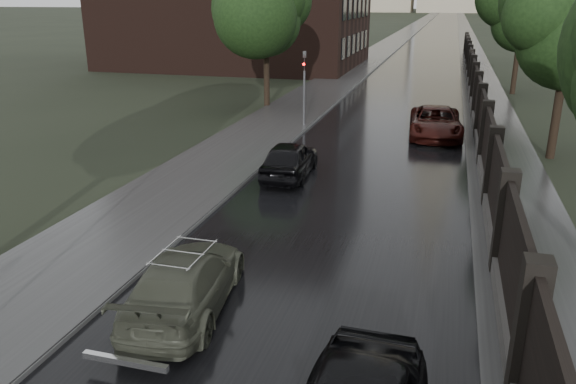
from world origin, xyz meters
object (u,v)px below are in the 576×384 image
(traffic_light, at_px, (304,82))
(volga_sedan, at_px, (185,282))
(tree_right_b, at_px, (568,40))
(tree_right_c, at_px, (521,23))
(tree_left_far, at_px, (266,21))
(car_right_far, at_px, (436,122))
(hatchback_left, at_px, (290,159))

(traffic_light, height_order, volga_sedan, traffic_light)
(tree_right_b, relative_size, tree_right_c, 1.00)
(tree_left_far, relative_size, car_right_far, 1.38)
(tree_right_b, xyz_separation_m, tree_right_c, (0.00, 18.00, 0.00))
(tree_right_c, relative_size, car_right_far, 1.31)
(tree_right_b, relative_size, hatchback_left, 1.68)
(traffic_light, distance_m, hatchback_left, 8.99)
(tree_right_b, height_order, traffic_light, tree_right_b)
(tree_right_b, bearing_deg, tree_right_c, 90.00)
(traffic_light, bearing_deg, volga_sedan, -83.65)
(traffic_light, height_order, hatchback_left, traffic_light)
(traffic_light, height_order, car_right_far, traffic_light)
(tree_left_far, xyz_separation_m, volga_sedan, (5.79, -23.77, -4.57))
(volga_sedan, bearing_deg, hatchback_left, -95.16)
(tree_right_c, bearing_deg, volga_sedan, -106.04)
(tree_left_far, relative_size, volga_sedan, 1.60)
(tree_right_c, bearing_deg, traffic_light, -128.18)
(traffic_light, bearing_deg, car_right_far, -3.10)
(tree_left_far, xyz_separation_m, tree_right_c, (15.50, 10.00, -0.29))
(traffic_light, bearing_deg, tree_right_b, -14.24)
(hatchback_left, bearing_deg, tree_right_c, -116.04)
(tree_right_b, distance_m, tree_right_c, 18.00)
(tree_right_c, distance_m, traffic_light, 19.26)
(tree_right_b, height_order, hatchback_left, tree_right_b)
(car_right_far, bearing_deg, tree_right_c, 68.40)
(volga_sedan, relative_size, hatchback_left, 1.11)
(car_right_far, bearing_deg, tree_right_b, -31.54)
(tree_left_far, relative_size, tree_right_b, 1.05)
(tree_left_far, relative_size, traffic_light, 1.85)
(tree_left_far, xyz_separation_m, tree_right_b, (15.50, -8.00, -0.29))
(hatchback_left, height_order, car_right_far, car_right_far)
(tree_left_far, height_order, car_right_far, tree_left_far)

